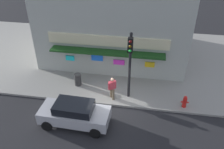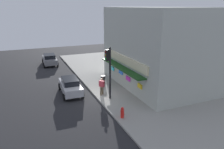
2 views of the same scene
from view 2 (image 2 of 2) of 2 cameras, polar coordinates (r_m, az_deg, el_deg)
name	(u,v)px [view 2 (image 2 of 2)]	position (r m, az deg, el deg)	size (l,w,h in m)	color
ground_plane	(95,97)	(20.78, -4.44, -5.86)	(55.92, 55.92, 0.00)	#232326
sidewalk	(153,87)	(23.42, 10.68, -3.18)	(37.28, 12.89, 0.15)	gray
corner_building	(162,47)	(23.62, 12.86, 7.07)	(11.62, 9.43, 7.96)	#ADB2A8
traffic_light	(109,66)	(19.03, -0.83, 2.13)	(0.32, 0.58, 4.71)	black
fire_hydrant	(122,113)	(16.65, 2.71, -9.91)	(0.50, 0.26, 0.86)	red
trash_can	(103,80)	(23.48, -2.35, -1.43)	(0.50, 0.50, 0.92)	#2D2D2D
pedestrian	(102,86)	(20.52, -2.71, -2.92)	(0.54, 0.48, 1.66)	brown
parked_car_silver	(70,86)	(21.64, -10.85, -2.87)	(4.21, 2.01, 1.55)	#B7B7BC
parked_car_grey	(50,59)	(33.06, -15.97, 3.85)	(4.25, 2.12, 1.52)	slate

